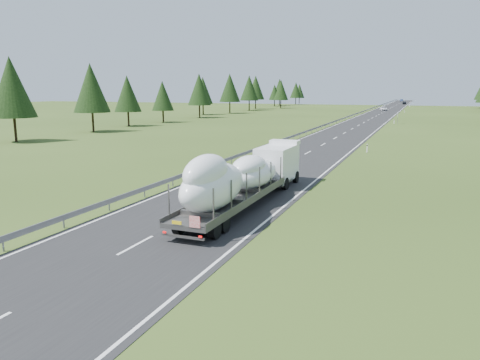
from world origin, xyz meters
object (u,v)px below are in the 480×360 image
(distant_van, at_px, (383,109))
(distant_car_dark, at_px, (404,103))
(distant_car_blue, at_px, (401,100))
(boat_truck, at_px, (244,175))
(highway_sign, at_px, (398,115))

(distant_van, relative_size, distant_car_dark, 1.11)
(distant_car_dark, xyz_separation_m, distant_car_blue, (-3.68, 48.26, -0.01))
(boat_truck, relative_size, distant_van, 3.66)
(highway_sign, height_order, boat_truck, boat_truck)
(boat_truck, relative_size, distant_car_dark, 4.08)
(boat_truck, distance_m, distant_van, 143.52)
(boat_truck, xyz_separation_m, distant_van, (-3.13, 143.48, -1.37))
(boat_truck, height_order, distant_van, boat_truck)
(distant_car_dark, bearing_deg, distant_van, -95.54)
(highway_sign, bearing_deg, distant_car_blue, 92.48)
(boat_truck, bearing_deg, highway_sign, 86.39)
(boat_truck, xyz_separation_m, distant_car_blue, (-2.92, 264.18, -1.31))
(distant_van, bearing_deg, highway_sign, -88.62)
(highway_sign, bearing_deg, distant_car_dark, 91.81)
(distant_car_dark, bearing_deg, highway_sign, -90.67)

